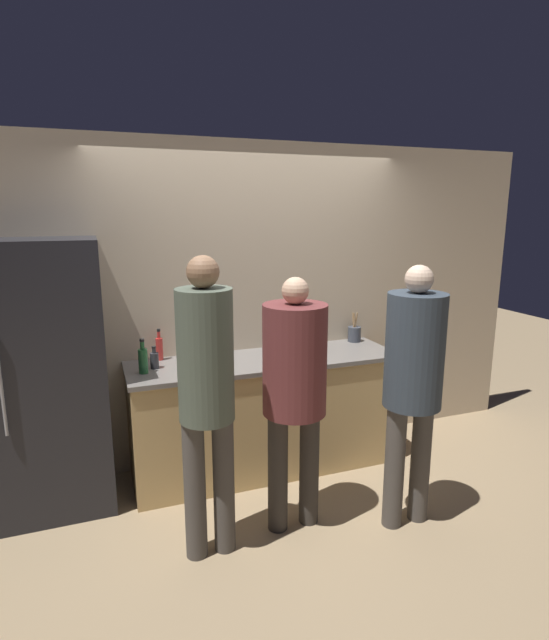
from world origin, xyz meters
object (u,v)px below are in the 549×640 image
Objects in this scene: person_right at (413,373)px; person_left at (206,387)px; fruit_bowl at (306,345)px; cup_black at (274,343)px; bottle_green at (143,360)px; person_center at (294,379)px; utensil_crock at (354,334)px; bottle_red at (159,348)px; cup_yellow at (194,369)px; refrigerator at (48,379)px; bottle_dark at (154,360)px.

person_left is at bearing 173.30° from person_right.
fruit_bowl is 0.28m from cup_black.
bottle_green is 1.14m from cup_black.
person_center is 1.08m from cup_black.
person_right is at bearing -32.06° from bottle_green.
utensil_crock reaches higher than bottle_red.
person_left reaches higher than fruit_bowl.
person_left is 21.19× the size of cup_black.
utensil_crock is at bearing 15.10° from cup_yellow.
refrigerator is 7.25× the size of utensil_crock.
person_left is 1.12m from bottle_red.
person_right reaches higher than fruit_bowl.
cup_black is at bearing 15.11° from bottle_green.
person_center reaches higher than fruit_bowl.
cup_yellow is at bearing -164.90° from utensil_crock.
cup_yellow is (-1.24, 0.83, -0.09)m from person_right.
cup_black is (-0.47, 1.28, -0.09)m from person_right.
person_left is 1.44m from fruit_bowl.
utensil_crock is at bearing -3.11° from cup_black.
bottle_green is at bearing 155.65° from cup_yellow.
cup_yellow is (0.96, -0.21, 0.02)m from refrigerator.
fruit_bowl is at bearing 2.86° from bottle_dark.
fruit_bowl is 3.07× the size of cup_black.
fruit_bowl reaches higher than cup_black.
bottle_green is 3.07× the size of cup_yellow.
bottle_green reaches higher than cup_yellow.
utensil_crock is at bearing 7.91° from bottle_green.
refrigerator is at bearing 174.89° from bottle_green.
bottle_red is 0.48m from cup_yellow.
bottle_dark is at bearing -168.09° from cup_black.
bottle_red reaches higher than fruit_bowl.
person_center is (0.58, 0.08, -0.05)m from person_left.
cup_yellow is (0.33, -0.15, -0.06)m from bottle_green.
person_center is 6.32× the size of fruit_bowl.
utensil_crock is (0.27, 1.24, -0.05)m from person_right.
person_center is at bearing -49.48° from cup_yellow.
utensil_crock is 1.56m from cup_yellow.
person_center is at bearing -28.71° from refrigerator.
person_right reaches higher than utensil_crock.
bottle_red is at bearing 16.42° from refrigerator.
person_center is 0.80m from cup_yellow.
person_left reaches higher than cup_black.
bottle_red is at bearing 138.13° from person_right.
cup_black is (1.73, 0.24, 0.03)m from refrigerator.
refrigerator is 11.23× the size of bottle_dark.
refrigerator is 21.87× the size of cup_black.
cup_yellow is at bearing -43.71° from bottle_dark.
bottle_green is (0.63, -0.06, 0.08)m from refrigerator.
person_center reaches higher than cup_black.
refrigerator reaches higher than utensil_crock.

